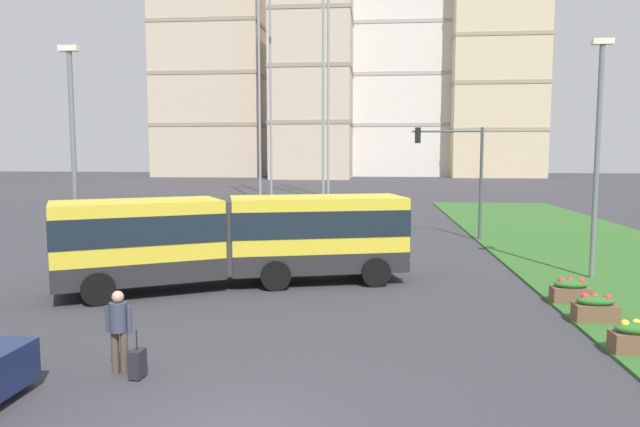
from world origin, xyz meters
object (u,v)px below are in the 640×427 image
streetlight_left (73,152)px  flower_planter_2 (595,308)px  apartment_tower_west (211,54)px  traffic_light_far_right (458,163)px  car_black_sedan (221,224)px  apartment_tower_westcentre (313,73)px  apartment_tower_eastcentre (494,66)px  streetlight_median (597,149)px  flower_planter_3 (571,290)px  apartment_tower_centre (404,57)px  articulated_bus (237,238)px  flower_planter_1 (637,337)px  pedestrian_crossing (119,326)px  rolling_suitcase (137,363)px

streetlight_left → flower_planter_2: bearing=-14.1°
apartment_tower_west → traffic_light_far_right: bearing=-66.6°
car_black_sedan → traffic_light_far_right: bearing=1.4°
apartment_tower_westcentre → apartment_tower_eastcentre: apartment_tower_eastcentre is taller
streetlight_median → car_black_sedan: bearing=150.4°
traffic_light_far_right → streetlight_median: (3.49, -9.39, 0.64)m
flower_planter_3 → car_black_sedan: bearing=137.9°
flower_planter_3 → apartment_tower_westcentre: (-17.11, 89.06, 18.57)m
car_black_sedan → apartment_tower_centre: apartment_tower_centre is taller
articulated_bus → apartment_tower_eastcentre: (27.41, 98.08, 19.53)m
car_black_sedan → streetlight_median: 18.77m
flower_planter_2 → apartment_tower_centre: (-0.00, 107.11, 23.72)m
articulated_bus → apartment_tower_westcentre: (-6.60, 87.52, 17.34)m
flower_planter_3 → apartment_tower_west: apartment_tower_west is taller
flower_planter_2 → traffic_light_far_right: bearing=96.0°
traffic_light_far_right → apartment_tower_eastcentre: bearing=77.9°
flower_planter_1 → streetlight_median: size_ratio=0.13×
pedestrian_crossing → traffic_light_far_right: traffic_light_far_right is taller
car_black_sedan → flower_planter_3: (14.06, -12.72, -0.33)m
flower_planter_2 → apartment_tower_west: 108.70m
streetlight_left → apartment_tower_centre: bearing=80.9°
flower_planter_1 → streetlight_median: (1.90, 8.12, 4.24)m
flower_planter_1 → flower_planter_2: size_ratio=1.00×
flower_planter_2 → apartment_tower_west: bearing=111.0°
flower_planter_3 → streetlight_left: size_ratio=0.13×
traffic_light_far_right → streetlight_median: bearing=-69.6°
apartment_tower_centre → articulated_bus: bearing=-95.8°
articulated_bus → car_black_sedan: (-3.55, 11.18, -0.90)m
articulated_bus → traffic_light_far_right: 14.73m
flower_planter_2 → apartment_tower_eastcentre: (16.90, 101.61, 20.76)m
car_black_sedan → traffic_light_far_right: size_ratio=0.76×
traffic_light_far_right → flower_planter_1: bearing=-84.8°
traffic_light_far_right → apartment_tower_westcentre: (-15.52, 76.03, 14.98)m
apartment_tower_west → apartment_tower_centre: (38.02, 8.02, 0.22)m
rolling_suitcase → apartment_tower_west: apartment_tower_west is taller
flower_planter_1 → streetlight_left: streetlight_left is taller
flower_planter_1 → streetlight_left: (-16.52, 6.63, 4.14)m
flower_planter_1 → traffic_light_far_right: traffic_light_far_right is taller
flower_planter_1 → car_black_sedan: bearing=129.3°
flower_planter_2 → apartment_tower_westcentre: 94.48m
flower_planter_1 → flower_planter_3: (0.00, 4.49, 0.00)m
car_black_sedan → apartment_tower_west: 90.73m
pedestrian_crossing → apartment_tower_westcentre: 97.53m
traffic_light_far_right → apartment_tower_eastcentre: 90.20m
flower_planter_3 → apartment_tower_eastcentre: 103.15m
articulated_bus → apartment_tower_west: 101.91m
car_black_sedan → pedestrian_crossing: pedestrian_crossing is taller
flower_planter_1 → flower_planter_3: bearing=90.0°
pedestrian_crossing → apartment_tower_eastcentre: bearing=75.3°
articulated_bus → flower_planter_2: articulated_bus is taller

